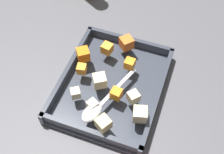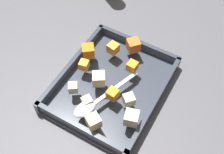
{
  "view_description": "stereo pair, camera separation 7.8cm",
  "coord_description": "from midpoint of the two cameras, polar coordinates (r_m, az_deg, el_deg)",
  "views": [
    {
      "loc": [
        0.42,
        0.17,
        0.69
      ],
      "look_at": [
        -0.0,
        0.02,
        0.05
      ],
      "focal_mm": 46.96,
      "sensor_mm": 36.0,
      "label": 1
    },
    {
      "loc": [
        0.39,
        0.24,
        0.69
      ],
      "look_at": [
        -0.0,
        0.02,
        0.05
      ],
      "focal_mm": 46.96,
      "sensor_mm": 36.0,
      "label": 2
    }
  ],
  "objects": [
    {
      "name": "carrot_chunk_corner_sw",
      "position": [
        0.74,
        3.09,
        -3.53
      ],
      "size": [
        0.03,
        0.03,
        0.03
      ],
      "primitive_type": "cube",
      "rotation": [
        0.0,
        0.0,
        1.45
      ],
      "color": "orange",
      "rests_on": "baking_dish"
    },
    {
      "name": "carrot_chunk_corner_se",
      "position": [
        0.84,
        6.83,
        6.0
      ],
      "size": [
        0.05,
        0.05,
        0.03
      ],
      "primitive_type": "cube",
      "rotation": [
        0.0,
        0.0,
        5.55
      ],
      "color": "orange",
      "rests_on": "baking_dish"
    },
    {
      "name": "ground_plane",
      "position": [
        0.82,
        1.57,
        -2.11
      ],
      "size": [
        4.0,
        4.0,
        0.0
      ],
      "primitive_type": "plane",
      "color": "#4C4C51"
    },
    {
      "name": "carrot_chunk_far_left",
      "position": [
        0.83,
        2.88,
        5.47
      ],
      "size": [
        0.03,
        0.03,
        0.03
      ],
      "primitive_type": "cube",
      "rotation": [
        0.0,
        0.0,
        2.96
      ],
      "color": "orange",
      "rests_on": "baking_dish"
    },
    {
      "name": "carrot_chunk_front_center",
      "position": [
        0.82,
        -1.96,
        4.94
      ],
      "size": [
        0.05,
        0.05,
        0.03
      ],
      "primitive_type": "cube",
      "rotation": [
        0.0,
        0.0,
        3.79
      ],
      "color": "orange",
      "rests_on": "baking_dish"
    },
    {
      "name": "baking_dish",
      "position": [
        0.81,
        2.74,
        -1.88
      ],
      "size": [
        0.33,
        0.27,
        0.04
      ],
      "color": "#333842",
      "rests_on": "ground_plane"
    },
    {
      "name": "carrot_chunk_corner_nw",
      "position": [
        0.8,
        6.74,
        1.91
      ],
      "size": [
        0.03,
        0.03,
        0.03
      ],
      "primitive_type": "cube",
      "rotation": [
        0.0,
        0.0,
        4.66
      ],
      "color": "orange",
      "rests_on": "baking_dish"
    },
    {
      "name": "potato_chunk_under_handle",
      "position": [
        0.76,
        -4.69,
        -2.27
      ],
      "size": [
        0.03,
        0.03,
        0.02
      ],
      "primitive_type": "cube",
      "rotation": [
        0.0,
        0.0,
        2.17
      ],
      "color": "beige",
      "rests_on": "baking_dish"
    },
    {
      "name": "potato_chunk_heap_side",
      "position": [
        0.77,
        0.3,
        -0.55
      ],
      "size": [
        0.05,
        0.05,
        0.03
      ],
      "primitive_type": "cube",
      "rotation": [
        0.0,
        0.0,
        2.13
      ],
      "color": "beige",
      "rests_on": "baking_dish"
    },
    {
      "name": "serving_spoon",
      "position": [
        0.73,
        -1.43,
        -5.87
      ],
      "size": [
        0.2,
        0.09,
        0.02
      ],
      "rotation": [
        0.0,
        0.0,
        2.8
      ],
      "color": "silver",
      "rests_on": "baking_dish"
    },
    {
      "name": "potato_chunk_near_spoon",
      "position": [
        0.71,
        6.98,
        -8.15
      ],
      "size": [
        0.04,
        0.04,
        0.03
      ],
      "primitive_type": "cube",
      "rotation": [
        0.0,
        0.0,
        1.84
      ],
      "color": "beige",
      "rests_on": "baking_dish"
    },
    {
      "name": "potato_chunk_back_center",
      "position": [
        0.74,
        6.32,
        -4.61
      ],
      "size": [
        0.04,
        0.04,
        0.03
      ],
      "primitive_type": "cube",
      "rotation": [
        0.0,
        0.0,
        5.56
      ],
      "color": "beige",
      "rests_on": "baking_dish"
    },
    {
      "name": "carrot_chunk_far_right",
      "position": [
        0.8,
        -2.79,
        2.08
      ],
      "size": [
        0.03,
        0.03,
        0.02
      ],
      "primitive_type": "cube",
      "rotation": [
        0.0,
        0.0,
        1.75
      ],
      "color": "orange",
      "rests_on": "baking_dish"
    },
    {
      "name": "potato_chunk_corner_ne",
      "position": [
        0.73,
        -1.81,
        -5.04
      ],
      "size": [
        0.03,
        0.03,
        0.02
      ],
      "primitive_type": "cube",
      "rotation": [
        0.0,
        0.0,
        2.62
      ],
      "color": "beige",
      "rests_on": "baking_dish"
    },
    {
      "name": "potato_chunk_heap_top",
      "position": [
        0.7,
        -0.45,
        -8.88
      ],
      "size": [
        0.04,
        0.04,
        0.03
      ],
      "primitive_type": "cube",
      "rotation": [
        0.0,
        0.0,
        1.04
      ],
      "color": "#E0CC89",
      "rests_on": "baking_dish"
    }
  ]
}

